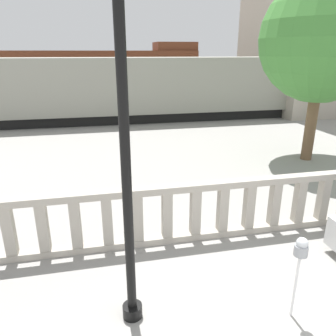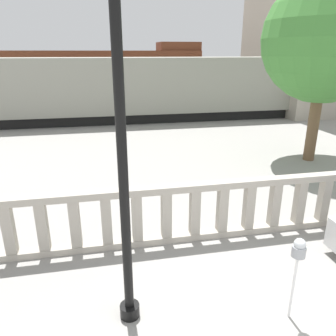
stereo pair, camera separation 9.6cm
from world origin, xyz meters
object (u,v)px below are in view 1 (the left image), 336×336
object	(u,v)px
lamppost	(123,95)
tree_left	(323,39)
parking_meter	(301,253)
train_near	(184,87)
train_far	(60,77)

from	to	relation	value
lamppost	tree_left	distance (m)	9.70
parking_meter	train_near	world-z (taller)	train_near
lamppost	train_near	world-z (taller)	lamppost
train_near	tree_left	size ratio (longest dim) A/B	4.04
lamppost	tree_left	world-z (taller)	tree_left
lamppost	parking_meter	size ratio (longest dim) A/B	3.95
parking_meter	train_far	size ratio (longest dim) A/B	0.07
train_far	tree_left	world-z (taller)	tree_left
lamppost	parking_meter	distance (m)	3.29
lamppost	train_far	size ratio (longest dim) A/B	0.26
parking_meter	train_near	bearing A→B (deg)	81.14
lamppost	train_far	distance (m)	21.94
parking_meter	tree_left	world-z (taller)	tree_left
train_far	tree_left	distance (m)	18.47
parking_meter	tree_left	xyz separation A→B (m)	(4.87, 6.88, 3.09)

